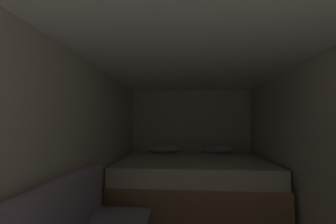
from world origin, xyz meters
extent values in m
cube|color=beige|center=(0.00, 4.02, 1.00)|extent=(2.58, 0.05, 2.00)
cube|color=beige|center=(-1.26, 1.67, 1.00)|extent=(0.05, 4.65, 2.00)
cube|color=beige|center=(1.26, 1.67, 1.00)|extent=(0.05, 4.65, 2.00)
cube|color=white|center=(0.00, 1.67, 2.02)|extent=(2.58, 4.65, 0.05)
cube|color=tan|center=(0.00, 3.07, 0.23)|extent=(2.36, 1.74, 0.45)
cube|color=beige|center=(0.00, 3.07, 0.58)|extent=(2.32, 1.70, 0.25)
ellipsoid|color=white|center=(-0.53, 3.75, 0.79)|extent=(0.57, 0.28, 0.16)
ellipsoid|color=white|center=(0.53, 3.75, 0.79)|extent=(0.57, 0.28, 0.16)
camera|label=1|loc=(-0.14, -0.51, 1.28)|focal=22.72mm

